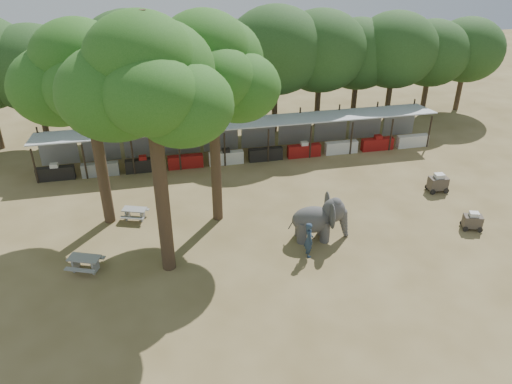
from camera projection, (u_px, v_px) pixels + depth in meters
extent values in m
plane|color=brown|center=(298.00, 276.00, 23.85)|extent=(100.00, 100.00, 0.00)
cube|color=#AEB1B7|center=(243.00, 123.00, 34.60)|extent=(28.00, 2.99, 0.39)
cylinder|color=#2D2319|center=(53.00, 165.00, 31.75)|extent=(0.12, 0.12, 2.40)
cylinder|color=#2D2319|center=(58.00, 145.00, 33.96)|extent=(0.12, 0.12, 2.80)
cube|color=black|center=(56.00, 173.00, 32.33)|extent=(2.38, 0.50, 0.90)
cube|color=gray|center=(59.00, 151.00, 34.11)|extent=(2.52, 0.12, 2.00)
cylinder|color=#2D2319|center=(98.00, 161.00, 32.27)|extent=(0.12, 0.12, 2.40)
cylinder|color=#2D2319|center=(100.00, 142.00, 34.48)|extent=(0.12, 0.12, 2.80)
cube|color=gray|center=(100.00, 169.00, 32.84)|extent=(2.38, 0.50, 0.90)
cube|color=gray|center=(101.00, 147.00, 34.63)|extent=(2.52, 0.12, 2.00)
cylinder|color=#2D2319|center=(142.00, 157.00, 32.78)|extent=(0.12, 0.12, 2.40)
cylinder|color=#2D2319|center=(141.00, 138.00, 34.99)|extent=(0.12, 0.12, 2.80)
cube|color=black|center=(144.00, 165.00, 33.36)|extent=(2.38, 0.50, 0.90)
cube|color=gray|center=(142.00, 144.00, 35.14)|extent=(2.52, 0.12, 2.00)
cylinder|color=#2D2319|center=(185.00, 153.00, 33.30)|extent=(0.12, 0.12, 2.40)
cylinder|color=#2D2319|center=(181.00, 135.00, 35.51)|extent=(0.12, 0.12, 2.80)
cube|color=maroon|center=(186.00, 162.00, 33.88)|extent=(2.38, 0.50, 0.90)
cube|color=gray|center=(182.00, 141.00, 35.66)|extent=(2.52, 0.12, 2.00)
cylinder|color=#2D2319|center=(226.00, 149.00, 33.82)|extent=(0.12, 0.12, 2.40)
cylinder|color=#2D2319|center=(220.00, 132.00, 36.03)|extent=(0.12, 0.12, 2.80)
cube|color=silver|center=(226.00, 158.00, 34.39)|extent=(2.38, 0.50, 0.90)
cube|color=gray|center=(221.00, 137.00, 36.18)|extent=(2.52, 0.12, 2.00)
cylinder|color=#2D2319|center=(267.00, 146.00, 34.33)|extent=(0.12, 0.12, 2.40)
cylinder|color=#2D2319|center=(258.00, 129.00, 36.54)|extent=(0.12, 0.12, 2.80)
cube|color=black|center=(266.00, 154.00, 34.91)|extent=(2.38, 0.50, 0.90)
cube|color=gray|center=(258.00, 134.00, 36.70)|extent=(2.52, 0.12, 2.00)
cylinder|color=#2D2319|center=(306.00, 142.00, 34.85)|extent=(0.12, 0.12, 2.40)
cylinder|color=#2D2319|center=(295.00, 126.00, 37.06)|extent=(0.12, 0.12, 2.80)
cube|color=maroon|center=(304.00, 151.00, 35.43)|extent=(2.38, 0.50, 0.90)
cube|color=gray|center=(295.00, 131.00, 37.21)|extent=(2.52, 0.12, 2.00)
cylinder|color=#2D2319|center=(343.00, 139.00, 35.37)|extent=(0.12, 0.12, 2.40)
cylinder|color=#2D2319|center=(331.00, 123.00, 37.58)|extent=(0.12, 0.12, 2.80)
cube|color=silver|center=(341.00, 147.00, 35.95)|extent=(2.38, 0.50, 0.90)
cube|color=gray|center=(330.00, 128.00, 37.73)|extent=(2.52, 0.12, 2.00)
cylinder|color=#2D2319|center=(380.00, 136.00, 35.89)|extent=(0.12, 0.12, 2.40)
cylinder|color=#2D2319|center=(365.00, 120.00, 38.09)|extent=(0.12, 0.12, 2.80)
cube|color=maroon|center=(377.00, 144.00, 36.46)|extent=(2.38, 0.50, 0.90)
cube|color=gray|center=(365.00, 125.00, 38.25)|extent=(2.52, 0.12, 2.00)
cylinder|color=#2D2319|center=(416.00, 133.00, 36.40)|extent=(0.12, 0.12, 2.40)
cylinder|color=#2D2319|center=(399.00, 117.00, 38.61)|extent=(0.12, 0.12, 2.80)
cube|color=silver|center=(412.00, 141.00, 36.98)|extent=(2.38, 0.50, 0.90)
cube|color=gray|center=(399.00, 122.00, 38.76)|extent=(2.52, 0.12, 2.00)
cylinder|color=#332316|center=(98.00, 146.00, 25.93)|extent=(0.60, 0.60, 9.20)
cone|color=#332316|center=(83.00, 57.00, 23.70)|extent=(0.57, 0.57, 2.88)
ellipsoid|color=#1B4F12|center=(58.00, 85.00, 24.37)|extent=(4.80, 4.80, 3.94)
ellipsoid|color=#1B4F12|center=(114.00, 96.00, 24.27)|extent=(4.20, 4.20, 3.44)
ellipsoid|color=#1B4F12|center=(92.00, 67.00, 25.06)|extent=(5.20, 5.20, 4.26)
ellipsoid|color=#1B4F12|center=(84.00, 87.00, 23.11)|extent=(3.80, 3.80, 3.12)
ellipsoid|color=#1B4F12|center=(77.00, 56.00, 23.81)|extent=(4.40, 4.40, 3.61)
cylinder|color=#332316|center=(159.00, 172.00, 21.93)|extent=(0.64, 0.64, 10.40)
cone|color=#332316|center=(147.00, 53.00, 19.40)|extent=(0.61, 0.61, 3.25)
ellipsoid|color=#1B4F12|center=(116.00, 92.00, 20.15)|extent=(4.80, 4.80, 3.94)
ellipsoid|color=#1B4F12|center=(183.00, 104.00, 20.06)|extent=(4.20, 4.20, 3.44)
ellipsoid|color=#1B4F12|center=(154.00, 70.00, 20.84)|extent=(5.20, 5.20, 4.26)
ellipsoid|color=#1B4F12|center=(151.00, 95.00, 18.90)|extent=(3.80, 3.80, 3.12)
ellipsoid|color=#1B4F12|center=(139.00, 57.00, 19.59)|extent=(4.40, 4.40, 3.61)
cylinder|color=#332316|center=(215.00, 140.00, 26.09)|extent=(0.56, 0.56, 9.60)
cone|color=#332316|center=(211.00, 47.00, 23.76)|extent=(0.53, 0.53, 3.00)
ellipsoid|color=#1B4F12|center=(183.00, 77.00, 24.46)|extent=(4.80, 4.80, 3.94)
ellipsoid|color=#1B4F12|center=(238.00, 87.00, 24.36)|extent=(4.20, 4.20, 3.44)
ellipsoid|color=#1B4F12|center=(212.00, 59.00, 25.14)|extent=(5.20, 5.20, 4.26)
ellipsoid|color=#1B4F12|center=(215.00, 78.00, 23.20)|extent=(3.80, 3.80, 3.12)
ellipsoid|color=#1B4F12|center=(204.00, 47.00, 23.89)|extent=(4.40, 4.40, 3.61)
cylinder|color=#332316|center=(4.00, 124.00, 36.10)|extent=(0.44, 0.44, 3.74)
cylinder|color=#332316|center=(52.00, 121.00, 36.71)|extent=(0.44, 0.44, 3.74)
ellipsoid|color=#183713|center=(42.00, 71.00, 34.94)|extent=(6.46, 5.95, 5.61)
cylinder|color=#332316|center=(99.00, 117.00, 37.33)|extent=(0.44, 0.44, 3.74)
ellipsoid|color=#183713|center=(91.00, 69.00, 35.55)|extent=(6.46, 5.95, 5.61)
cylinder|color=#332316|center=(145.00, 114.00, 37.94)|extent=(0.44, 0.44, 3.74)
ellipsoid|color=#183713|center=(139.00, 66.00, 36.17)|extent=(6.46, 5.95, 5.61)
cylinder|color=#332316|center=(188.00, 111.00, 38.56)|extent=(0.44, 0.44, 3.74)
ellipsoid|color=#183713|center=(185.00, 64.00, 36.78)|extent=(6.46, 5.95, 5.61)
cylinder|color=#332316|center=(231.00, 108.00, 39.17)|extent=(0.44, 0.44, 3.74)
ellipsoid|color=#183713|center=(230.00, 61.00, 37.40)|extent=(6.46, 5.95, 5.61)
cylinder|color=#332316|center=(272.00, 105.00, 39.79)|extent=(0.44, 0.44, 3.74)
ellipsoid|color=#183713|center=(273.00, 59.00, 38.01)|extent=(6.46, 5.95, 5.61)
cylinder|color=#332316|center=(312.00, 102.00, 40.41)|extent=(0.44, 0.44, 3.74)
ellipsoid|color=#183713|center=(314.00, 56.00, 38.63)|extent=(6.46, 5.95, 5.61)
cylinder|color=#332316|center=(351.00, 99.00, 41.02)|extent=(0.44, 0.44, 3.74)
ellipsoid|color=#183713|center=(355.00, 54.00, 39.25)|extent=(6.46, 5.95, 5.61)
cylinder|color=#332316|center=(388.00, 96.00, 41.64)|extent=(0.44, 0.44, 3.74)
ellipsoid|color=#183713|center=(394.00, 52.00, 39.86)|extent=(6.46, 5.95, 5.61)
cylinder|color=#332316|center=(425.00, 94.00, 42.25)|extent=(0.44, 0.44, 3.74)
ellipsoid|color=#183713|center=(432.00, 50.00, 40.48)|extent=(6.46, 5.95, 5.61)
cylinder|color=#332316|center=(460.00, 91.00, 42.87)|extent=(0.44, 0.44, 3.74)
ellipsoid|color=#183713|center=(469.00, 48.00, 41.09)|extent=(6.46, 5.95, 5.61)
ellipsoid|color=#3F3D3C|center=(313.00, 219.00, 26.10)|extent=(2.38, 1.59, 1.44)
cylinder|color=#3F3D3C|center=(302.00, 232.00, 26.03)|extent=(0.58, 0.58, 1.21)
cylinder|color=#3F3D3C|center=(300.00, 225.00, 26.63)|extent=(0.58, 0.58, 1.21)
cylinder|color=#3F3D3C|center=(325.00, 231.00, 26.11)|extent=(0.58, 0.58, 1.21)
cylinder|color=#3F3D3C|center=(323.00, 224.00, 26.71)|extent=(0.58, 0.58, 1.21)
ellipsoid|color=#3F3D3C|center=(334.00, 210.00, 25.92)|extent=(1.35, 1.15, 1.33)
ellipsoid|color=#3F3D3C|center=(332.00, 216.00, 25.33)|extent=(0.35, 1.11, 1.37)
ellipsoid|color=#3F3D3C|center=(327.00, 204.00, 26.46)|extent=(0.35, 1.11, 1.37)
cone|color=#3F3D3C|center=(344.00, 225.00, 26.42)|extent=(0.62, 0.62, 1.51)
imported|color=#26384C|center=(309.00, 239.00, 24.84)|extent=(0.47, 0.70, 1.92)
cube|color=gray|center=(84.00, 258.00, 23.89)|extent=(1.67, 1.21, 0.06)
cube|color=gray|center=(76.00, 263.00, 24.14)|extent=(0.32, 0.60, 0.71)
cube|color=gray|center=(95.00, 265.00, 24.00)|extent=(0.32, 0.60, 0.71)
cube|color=gray|center=(80.00, 270.00, 23.56)|extent=(1.50, 0.79, 0.05)
cube|color=gray|center=(90.00, 256.00, 24.52)|extent=(1.50, 0.79, 0.05)
cube|color=gray|center=(134.00, 209.00, 28.02)|extent=(1.46, 1.03, 0.05)
cube|color=gray|center=(128.00, 214.00, 28.23)|extent=(0.26, 0.53, 0.62)
cube|color=gray|center=(143.00, 215.00, 28.13)|extent=(0.26, 0.53, 0.62)
cube|color=gray|center=(132.00, 218.00, 27.73)|extent=(1.33, 0.66, 0.04)
cube|color=gray|center=(138.00, 209.00, 28.57)|extent=(1.33, 0.66, 0.04)
cube|color=#3E342B|center=(472.00, 221.00, 27.21)|extent=(1.10, 0.85, 0.68)
cylinder|color=black|center=(465.00, 229.00, 27.13)|extent=(0.30, 0.15, 0.29)
cylinder|color=black|center=(480.00, 230.00, 27.06)|extent=(0.30, 0.15, 0.29)
cylinder|color=black|center=(462.00, 223.00, 27.69)|extent=(0.30, 0.15, 0.29)
cylinder|color=black|center=(477.00, 224.00, 27.62)|extent=(0.30, 0.15, 0.29)
cube|color=silver|center=(474.00, 214.00, 27.00)|extent=(0.58, 0.52, 0.24)
cube|color=#3E342B|center=(438.00, 183.00, 30.91)|extent=(1.15, 0.72, 0.79)
cylinder|color=black|center=(433.00, 192.00, 30.72)|extent=(0.34, 0.08, 0.34)
cylinder|color=black|center=(446.00, 191.00, 30.85)|extent=(0.34, 0.08, 0.34)
cylinder|color=black|center=(427.00, 187.00, 31.36)|extent=(0.34, 0.08, 0.34)
cylinder|color=black|center=(441.00, 185.00, 31.49)|extent=(0.34, 0.08, 0.34)
cube|color=silver|center=(439.00, 176.00, 30.67)|extent=(0.58, 0.47, 0.28)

